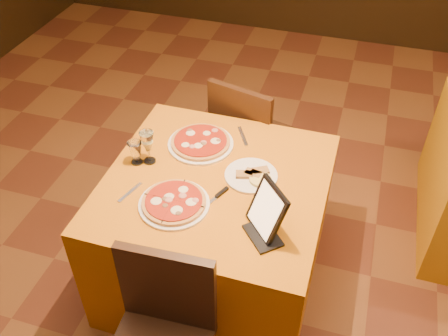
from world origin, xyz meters
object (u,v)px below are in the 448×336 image
(chair_main_far, at_px, (253,136))
(pizza_far, at_px, (201,143))
(main_table, at_px, (216,231))
(pizza_near, at_px, (174,203))
(tablet, at_px, (267,210))
(wine_glass, at_px, (148,147))
(water_glass, at_px, (136,153))

(chair_main_far, distance_m, pizza_far, 0.65)
(main_table, bearing_deg, pizza_far, 123.78)
(main_table, xyz_separation_m, chair_main_far, (0.00, 0.79, 0.08))
(main_table, relative_size, chair_main_far, 1.21)
(chair_main_far, height_order, pizza_near, chair_main_far)
(chair_main_far, distance_m, tablet, 1.16)
(pizza_near, bearing_deg, main_table, 59.43)
(pizza_far, height_order, wine_glass, wine_glass)
(chair_main_far, relative_size, water_glass, 7.00)
(pizza_far, xyz_separation_m, water_glass, (-0.27, -0.24, 0.05))
(tablet, bearing_deg, pizza_far, -177.28)
(pizza_far, bearing_deg, wine_glass, -135.16)
(chair_main_far, xyz_separation_m, water_glass, (-0.43, -0.78, 0.36))
(pizza_far, distance_m, water_glass, 0.36)
(chair_main_far, height_order, tablet, tablet)
(water_glass, bearing_deg, pizza_far, 41.30)
(tablet, bearing_deg, wine_glass, -153.84)
(water_glass, bearing_deg, pizza_near, -38.19)
(pizza_far, relative_size, wine_glass, 1.88)
(pizza_near, xyz_separation_m, tablet, (0.45, -0.02, 0.10))
(pizza_far, relative_size, water_glass, 2.74)
(pizza_far, xyz_separation_m, tablet, (0.48, -0.49, 0.10))
(chair_main_far, distance_m, wine_glass, 0.93)
(main_table, xyz_separation_m, pizza_far, (-0.16, 0.25, 0.39))
(chair_main_far, bearing_deg, wine_glass, 78.07)
(pizza_far, height_order, tablet, tablet)
(pizza_near, bearing_deg, water_glass, 141.81)
(chair_main_far, bearing_deg, tablet, 121.43)
(water_glass, bearing_deg, tablet, -18.60)
(tablet, bearing_deg, main_table, -169.30)
(chair_main_far, height_order, pizza_far, chair_main_far)
(main_table, relative_size, wine_glass, 5.79)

